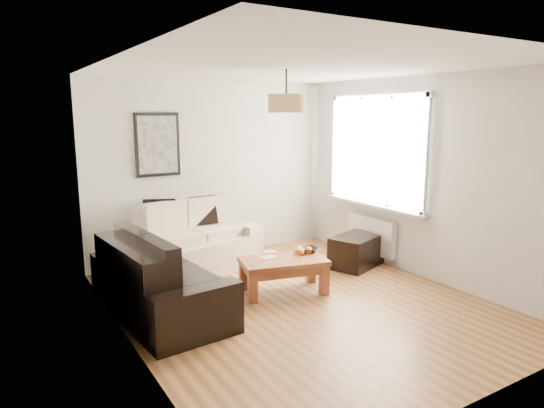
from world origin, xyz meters
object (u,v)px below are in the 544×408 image
sofa_leather (160,277)px  ottoman (356,251)px  loveseat_cream (192,238)px  coffee_table (283,276)px

sofa_leather → ottoman: bearing=-92.2°
loveseat_cream → sofa_leather: loveseat_cream is taller
sofa_leather → coffee_table: size_ratio=1.86×
loveseat_cream → coffee_table: size_ratio=1.77×
loveseat_cream → sofa_leather: bearing=-137.2°
loveseat_cream → coffee_table: loveseat_cream is taller
sofa_leather → loveseat_cream: bearing=-40.1°
ottoman → sofa_leather: bearing=-177.1°
sofa_leather → coffee_table: bearing=-101.4°
coffee_table → ottoman: ottoman is taller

